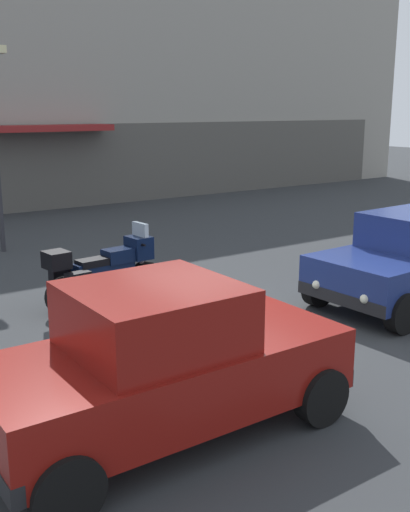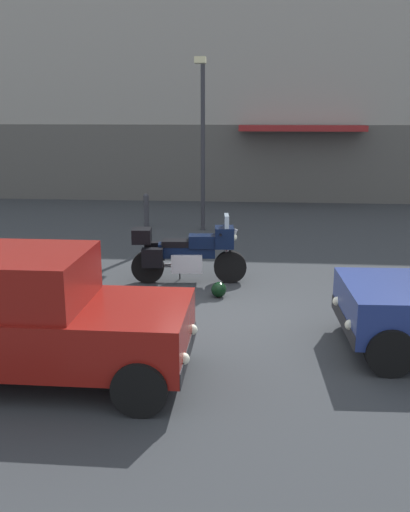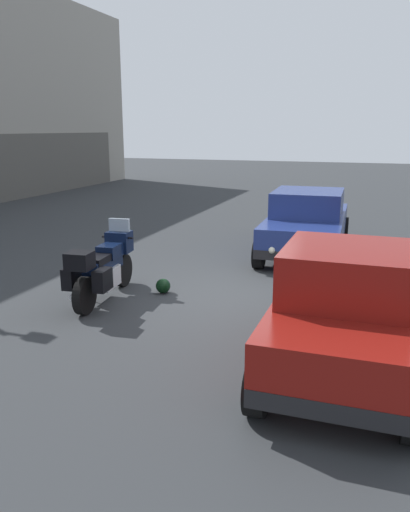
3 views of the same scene
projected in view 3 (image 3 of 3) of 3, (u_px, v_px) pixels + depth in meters
ground_plane at (225, 295)px, 9.53m from camera, size 80.00×80.00×0.00m
motorcycle at (103, 267)px, 9.11m from camera, size 2.26×0.83×1.36m
helmet at (163, 286)px, 9.59m from camera, size 0.28×0.28×0.28m
car_hatchback_near at (346, 309)px, 6.41m from camera, size 3.88×1.78×1.64m
car_sedan_far at (307, 222)px, 12.56m from camera, size 4.63×2.06×1.56m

